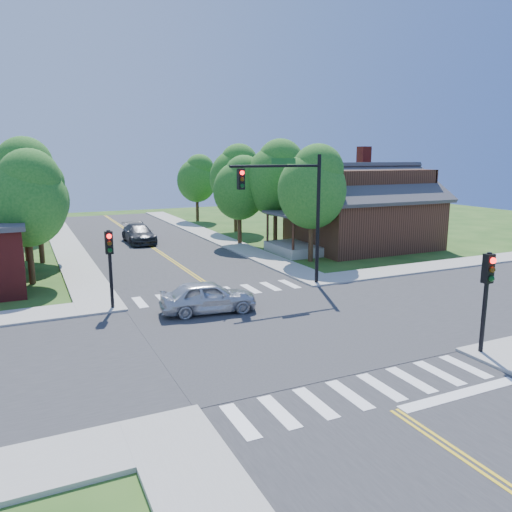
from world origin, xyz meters
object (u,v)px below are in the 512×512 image
signal_pole_se (487,284)px  signal_pole_nw (110,255)px  car_dgrey (139,234)px  car_silver (208,297)px  house_ne (362,205)px  signal_mast_ne (291,199)px

signal_pole_se → signal_pole_nw: 15.84m
signal_pole_nw → car_dgrey: 18.72m
car_dgrey → car_silver: bearing=-93.5°
signal_pole_nw → house_ne: (20.71, 8.66, 0.67)m
house_ne → signal_mast_ne: bearing=-142.3°
signal_pole_se → signal_pole_nw: bearing=135.0°
signal_pole_se → car_dgrey: bearing=101.8°
signal_mast_ne → car_silver: 7.32m
signal_pole_se → house_ne: 22.03m
house_ne → car_silver: size_ratio=2.84×
signal_pole_se → car_silver: bearing=129.3°
signal_pole_se → car_silver: signal_pole_se is taller
signal_pole_se → car_silver: size_ratio=0.83×
signal_mast_ne → signal_pole_nw: signal_mast_ne is taller
signal_pole_se → signal_pole_nw: same height
signal_pole_se → house_ne: (9.51, 19.86, 0.67)m
signal_pole_nw → signal_pole_se: bearing=-45.0°
car_silver → signal_mast_ne: bearing=-59.7°
signal_mast_ne → signal_pole_se: size_ratio=1.89×
signal_mast_ne → signal_pole_se: 11.55m
car_silver → signal_pole_nw: bearing=67.2°
house_ne → car_silver: house_ne is taller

